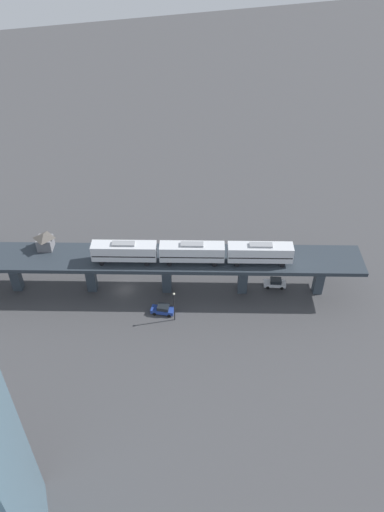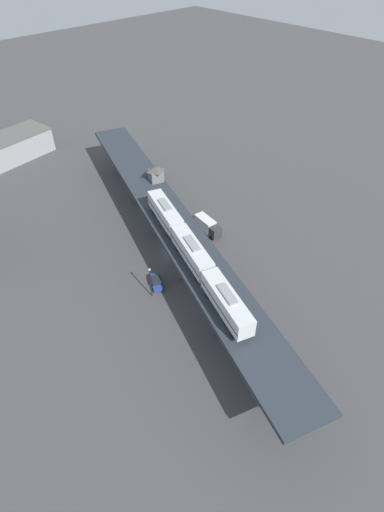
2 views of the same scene
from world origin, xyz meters
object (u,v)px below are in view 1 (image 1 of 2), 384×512
Objects in this scene: street_car_white at (275,283)px; delivery_truck at (115,252)px; signal_hut at (45,241)px; street_car_blue at (163,309)px; street_lamp at (174,304)px; subway_train at (192,252)px.

street_car_white is 0.64× the size of delivery_truck.
signal_hut is at bearing 68.97° from street_car_white.
street_car_blue is 0.64× the size of delivery_truck.
street_car_blue is at bearing -130.83° from signal_hut.
delivery_truck is at bearing 15.01° from street_car_blue.
delivery_truck is 1.07× the size of street_lamp.
signal_hut is at bearing 62.63° from subway_train.
signal_hut is 26.35m from street_car_blue.
street_car_blue is 19.74m from delivery_truck.
street_lamp is (-18.53, -20.22, -6.23)m from signal_hut.
signal_hut is at bearing 49.17° from street_car_blue.
signal_hut reaches higher than street_car_white.
delivery_truck is at bearing 17.33° from street_lamp.
street_car_white and street_car_blue have the same top height.
subway_train is at bearing -67.13° from street_car_blue.
signal_hut is 0.87× the size of street_car_white.
street_lamp is at bearing -132.50° from signal_hut.
subway_train is 7.61× the size of street_car_blue.
signal_hut reaches higher than street_lamp.
subway_train is 7.56× the size of street_car_white.
street_lamp is at bearing 135.32° from subway_train.
signal_hut is at bearing 102.33° from delivery_truck.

